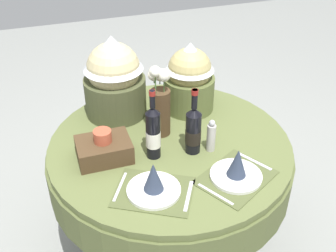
{
  "coord_description": "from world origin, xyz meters",
  "views": [
    {
      "loc": [
        -0.55,
        -1.64,
        2.02
      ],
      "look_at": [
        0.0,
        0.03,
        0.83
      ],
      "focal_mm": 44.5,
      "sensor_mm": 36.0,
      "label": 1
    }
  ],
  "objects_px": {
    "dining_table": "(170,164)",
    "gift_tub_back_right": "(189,75)",
    "place_setting_right": "(237,170)",
    "gift_tub_back_left": "(114,74)",
    "wine_bottle_centre": "(153,132)",
    "pepper_mill": "(211,136)",
    "wine_bottle_left": "(193,130)",
    "woven_basket_side_left": "(104,149)",
    "flower_vase": "(160,102)",
    "place_setting_left": "(154,184)"
  },
  "relations": [
    {
      "from": "flower_vase",
      "to": "wine_bottle_centre",
      "type": "xyz_separation_m",
      "value": [
        -0.09,
        -0.19,
        -0.05
      ]
    },
    {
      "from": "place_setting_left",
      "to": "dining_table",
      "type": "bearing_deg",
      "value": 60.68
    },
    {
      "from": "flower_vase",
      "to": "gift_tub_back_left",
      "type": "bearing_deg",
      "value": 123.88
    },
    {
      "from": "dining_table",
      "to": "pepper_mill",
      "type": "bearing_deg",
      "value": -35.74
    },
    {
      "from": "gift_tub_back_left",
      "to": "gift_tub_back_right",
      "type": "distance_m",
      "value": 0.42
    },
    {
      "from": "place_setting_right",
      "to": "woven_basket_side_left",
      "type": "distance_m",
      "value": 0.64
    },
    {
      "from": "wine_bottle_left",
      "to": "dining_table",
      "type": "bearing_deg",
      "value": 128.83
    },
    {
      "from": "place_setting_right",
      "to": "woven_basket_side_left",
      "type": "xyz_separation_m",
      "value": [
        -0.54,
        0.33,
        0.01
      ]
    },
    {
      "from": "place_setting_right",
      "to": "gift_tub_back_left",
      "type": "relative_size",
      "value": 0.91
    },
    {
      "from": "flower_vase",
      "to": "gift_tub_back_right",
      "type": "xyz_separation_m",
      "value": [
        0.23,
        0.18,
        0.02
      ]
    },
    {
      "from": "dining_table",
      "to": "pepper_mill",
      "type": "relative_size",
      "value": 7.21
    },
    {
      "from": "gift_tub_back_left",
      "to": "pepper_mill",
      "type": "bearing_deg",
      "value": -53.2
    },
    {
      "from": "wine_bottle_left",
      "to": "gift_tub_back_right",
      "type": "distance_m",
      "value": 0.42
    },
    {
      "from": "wine_bottle_left",
      "to": "wine_bottle_centre",
      "type": "relative_size",
      "value": 0.95
    },
    {
      "from": "dining_table",
      "to": "wine_bottle_left",
      "type": "distance_m",
      "value": 0.3
    },
    {
      "from": "place_setting_left",
      "to": "gift_tub_back_right",
      "type": "relative_size",
      "value": 1.05
    },
    {
      "from": "place_setting_right",
      "to": "wine_bottle_left",
      "type": "xyz_separation_m",
      "value": [
        -0.12,
        0.25,
        0.08
      ]
    },
    {
      "from": "gift_tub_back_left",
      "to": "wine_bottle_left",
      "type": "bearing_deg",
      "value": -59.36
    },
    {
      "from": "place_setting_right",
      "to": "gift_tub_back_left",
      "type": "bearing_deg",
      "value": 118.59
    },
    {
      "from": "place_setting_right",
      "to": "woven_basket_side_left",
      "type": "relative_size",
      "value": 1.64
    },
    {
      "from": "woven_basket_side_left",
      "to": "flower_vase",
      "type": "bearing_deg",
      "value": 21.68
    },
    {
      "from": "place_setting_left",
      "to": "gift_tub_back_right",
      "type": "height_order",
      "value": "gift_tub_back_right"
    },
    {
      "from": "dining_table",
      "to": "gift_tub_back_right",
      "type": "height_order",
      "value": "gift_tub_back_right"
    },
    {
      "from": "place_setting_right",
      "to": "wine_bottle_centre",
      "type": "distance_m",
      "value": 0.43
    },
    {
      "from": "place_setting_right",
      "to": "wine_bottle_left",
      "type": "height_order",
      "value": "wine_bottle_left"
    },
    {
      "from": "wine_bottle_left",
      "to": "pepper_mill",
      "type": "bearing_deg",
      "value": -12.49
    },
    {
      "from": "dining_table",
      "to": "place_setting_left",
      "type": "distance_m",
      "value": 0.42
    },
    {
      "from": "flower_vase",
      "to": "woven_basket_side_left",
      "type": "xyz_separation_m",
      "value": [
        -0.32,
        -0.13,
        -0.13
      ]
    },
    {
      "from": "wine_bottle_centre",
      "to": "pepper_mill",
      "type": "height_order",
      "value": "wine_bottle_centre"
    },
    {
      "from": "dining_table",
      "to": "place_setting_right",
      "type": "height_order",
      "value": "place_setting_right"
    },
    {
      "from": "wine_bottle_left",
      "to": "wine_bottle_centre",
      "type": "bearing_deg",
      "value": 173.23
    },
    {
      "from": "place_setting_left",
      "to": "gift_tub_back_right",
      "type": "bearing_deg",
      "value": 57.33
    },
    {
      "from": "flower_vase",
      "to": "wine_bottle_left",
      "type": "distance_m",
      "value": 0.24
    },
    {
      "from": "gift_tub_back_left",
      "to": "gift_tub_back_right",
      "type": "relative_size",
      "value": 1.15
    },
    {
      "from": "dining_table",
      "to": "wine_bottle_centre",
      "type": "bearing_deg",
      "value": -143.9
    },
    {
      "from": "dining_table",
      "to": "wine_bottle_left",
      "type": "bearing_deg",
      "value": -51.17
    },
    {
      "from": "woven_basket_side_left",
      "to": "gift_tub_back_left",
      "type": "bearing_deg",
      "value": 69.4
    },
    {
      "from": "pepper_mill",
      "to": "woven_basket_side_left",
      "type": "bearing_deg",
      "value": 168.98
    },
    {
      "from": "dining_table",
      "to": "pepper_mill",
      "type": "xyz_separation_m",
      "value": [
        0.17,
        -0.12,
        0.22
      ]
    },
    {
      "from": "wine_bottle_centre",
      "to": "gift_tub_back_right",
      "type": "height_order",
      "value": "gift_tub_back_right"
    },
    {
      "from": "place_setting_left",
      "to": "place_setting_right",
      "type": "relative_size",
      "value": 1.0
    },
    {
      "from": "wine_bottle_left",
      "to": "gift_tub_back_left",
      "type": "bearing_deg",
      "value": 120.64
    },
    {
      "from": "wine_bottle_centre",
      "to": "gift_tub_back_right",
      "type": "bearing_deg",
      "value": 48.84
    },
    {
      "from": "place_setting_right",
      "to": "flower_vase",
      "type": "relative_size",
      "value": 1.08
    },
    {
      "from": "gift_tub_back_left",
      "to": "gift_tub_back_right",
      "type": "xyz_separation_m",
      "value": [
        0.41,
        -0.08,
        -0.03
      ]
    },
    {
      "from": "gift_tub_back_right",
      "to": "dining_table",
      "type": "bearing_deg",
      "value": -126.24
    },
    {
      "from": "dining_table",
      "to": "wine_bottle_left",
      "type": "xyz_separation_m",
      "value": [
        0.08,
        -0.1,
        0.27
      ]
    },
    {
      "from": "pepper_mill",
      "to": "wine_bottle_centre",
      "type": "bearing_deg",
      "value": 171.43
    },
    {
      "from": "place_setting_right",
      "to": "pepper_mill",
      "type": "relative_size",
      "value": 2.4
    },
    {
      "from": "gift_tub_back_right",
      "to": "pepper_mill",
      "type": "bearing_deg",
      "value": -95.22
    }
  ]
}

